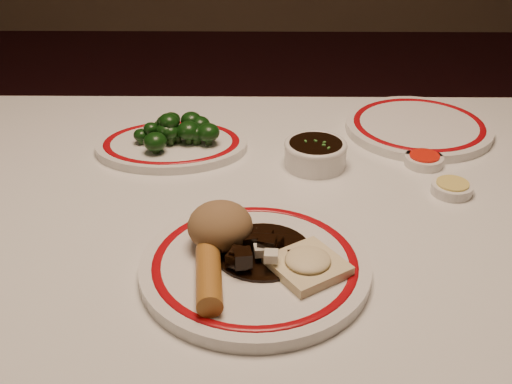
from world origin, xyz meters
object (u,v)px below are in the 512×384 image
at_px(stirfry_heap, 257,249).
at_px(broccoli_plate, 172,145).
at_px(main_plate, 255,266).
at_px(rice_mound, 220,226).
at_px(soy_bowl, 315,155).
at_px(dining_table, 265,260).
at_px(spring_roll, 209,277).
at_px(fried_wonton, 308,264).
at_px(broccoli_pile, 178,129).

bearing_deg(stirfry_heap, broccoli_plate, 114.19).
xyz_separation_m(main_plate, rice_mound, (-0.05, 0.04, 0.04)).
relative_size(broccoli_plate, soy_bowl, 2.68).
height_order(dining_table, spring_roll, spring_roll).
height_order(fried_wonton, broccoli_pile, broccoli_pile).
bearing_deg(spring_roll, broccoli_plate, 97.96).
bearing_deg(main_plate, broccoli_plate, 113.07).
height_order(stirfry_heap, broccoli_pile, broccoli_pile).
bearing_deg(fried_wonton, dining_table, 106.98).
bearing_deg(dining_table, broccoli_pile, 126.44).
bearing_deg(broccoli_pile, fried_wonton, -61.54).
height_order(stirfry_heap, broccoli_plate, stirfry_heap).
bearing_deg(soy_bowl, spring_roll, -113.59).
bearing_deg(dining_table, stirfry_heap, -94.45).
xyz_separation_m(fried_wonton, stirfry_heap, (-0.06, 0.03, 0.00)).
xyz_separation_m(main_plate, soy_bowl, (0.10, 0.29, 0.01)).
relative_size(broccoli_plate, broccoli_pile, 1.84).
distance_m(dining_table, soy_bowl, 0.20).
relative_size(stirfry_heap, broccoli_pile, 0.85).
bearing_deg(stirfry_heap, fried_wonton, -25.31).
distance_m(spring_roll, broccoli_plate, 0.42).
height_order(dining_table, soy_bowl, soy_bowl).
distance_m(main_plate, spring_roll, 0.08).
relative_size(dining_table, stirfry_heap, 9.42).
xyz_separation_m(main_plate, fried_wonton, (0.07, -0.02, 0.02)).
height_order(rice_mound, broccoli_plate, rice_mound).
xyz_separation_m(broccoli_plate, broccoli_pile, (0.01, 0.00, 0.03)).
distance_m(stirfry_heap, soy_bowl, 0.30).
bearing_deg(stirfry_heap, spring_roll, -132.15).
bearing_deg(main_plate, spring_roll, -136.59).
height_order(main_plate, soy_bowl, soy_bowl).
relative_size(rice_mound, broccoli_plate, 0.31).
bearing_deg(soy_bowl, rice_mound, -118.70).
bearing_deg(stirfry_heap, rice_mound, 154.34).
bearing_deg(broccoli_plate, spring_roll, -76.68).
xyz_separation_m(main_plate, spring_roll, (-0.05, -0.05, 0.02)).
xyz_separation_m(broccoli_plate, soy_bowl, (0.25, -0.06, 0.01)).
bearing_deg(spring_roll, soy_bowl, 61.05).
xyz_separation_m(dining_table, spring_roll, (-0.07, -0.20, 0.13)).
xyz_separation_m(rice_mound, soy_bowl, (0.14, 0.26, -0.03)).
height_order(spring_roll, fried_wonton, spring_roll).
bearing_deg(fried_wonton, soy_bowl, 84.22).
distance_m(spring_roll, soy_bowl, 0.38).
xyz_separation_m(stirfry_heap, broccoli_plate, (-0.15, 0.34, -0.02)).
distance_m(main_plate, rice_mound, 0.07).
relative_size(broccoli_pile, soy_bowl, 1.46).
xyz_separation_m(broccoli_pile, soy_bowl, (0.23, -0.06, -0.02)).
bearing_deg(broccoli_plate, broccoli_pile, 11.22).
distance_m(spring_roll, stirfry_heap, 0.09).
xyz_separation_m(spring_roll, fried_wonton, (0.12, 0.03, -0.01)).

